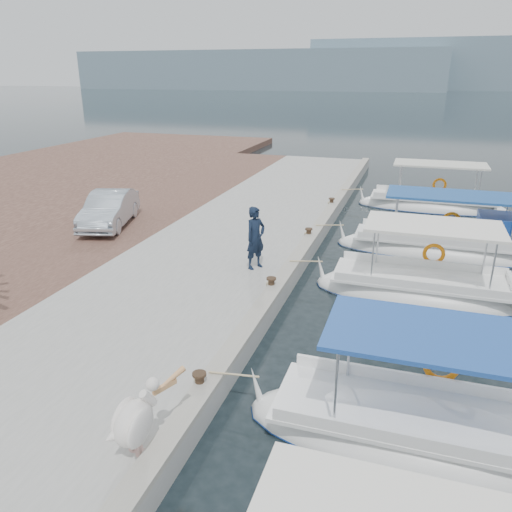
{
  "coord_description": "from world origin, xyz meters",
  "views": [
    {
      "loc": [
        3.23,
        -11.02,
        6.29
      ],
      "look_at": [
        -1.0,
        2.1,
        1.2
      ],
      "focal_mm": 35.0,
      "sensor_mm": 36.0,
      "label": 1
    }
  ],
  "objects": [
    {
      "name": "pelican",
      "position": [
        -0.59,
        -5.42,
        1.12
      ],
      "size": [
        0.88,
        1.52,
        1.2
      ],
      "color": "tan",
      "rests_on": "concrete_quay"
    },
    {
      "name": "fisherman",
      "position": [
        -1.28,
        2.9,
        1.48
      ],
      "size": [
        0.77,
        0.86,
        1.97
      ],
      "primitive_type": "imported",
      "rotation": [
        0.0,
        0.0,
        1.05
      ],
      "color": "black",
      "rests_on": "concrete_quay"
    },
    {
      "name": "fishing_caique_b",
      "position": [
        3.79,
        -3.16,
        0.13
      ],
      "size": [
        6.41,
        2.26,
        2.83
      ],
      "color": "white",
      "rests_on": "ground"
    },
    {
      "name": "quay_curb",
      "position": [
        -0.22,
        5.0,
        0.56
      ],
      "size": [
        0.44,
        40.0,
        0.12
      ],
      "primitive_type": "cube",
      "color": "gray",
      "rests_on": "concrete_quay"
    },
    {
      "name": "fishing_caique_d",
      "position": [
        4.52,
        7.58,
        0.19
      ],
      "size": [
        7.66,
        2.22,
        2.83
      ],
      "color": "white",
      "rests_on": "ground"
    },
    {
      "name": "parked_car",
      "position": [
        -8.24,
        5.49,
        1.18
      ],
      "size": [
        2.53,
        4.34,
        1.35
      ],
      "primitive_type": "imported",
      "rotation": [
        0.0,
        0.0,
        0.29
      ],
      "color": "#B1BECB",
      "rests_on": "cobblestone_strip"
    },
    {
      "name": "concrete_quay",
      "position": [
        -3.0,
        5.0,
        0.25
      ],
      "size": [
        6.0,
        40.0,
        0.5
      ],
      "primitive_type": "cube",
      "color": "#979792",
      "rests_on": "ground"
    },
    {
      "name": "mooring_bollards",
      "position": [
        -0.35,
        1.5,
        0.69
      ],
      "size": [
        0.28,
        20.28,
        0.33
      ],
      "color": "black",
      "rests_on": "concrete_quay"
    },
    {
      "name": "ground",
      "position": [
        0.0,
        0.0,
        0.0
      ],
      "size": [
        400.0,
        400.0,
        0.0
      ],
      "primitive_type": "plane",
      "color": "black",
      "rests_on": "ground"
    },
    {
      "name": "fishing_caique_c",
      "position": [
        3.73,
        3.43,
        0.13
      ],
      "size": [
        6.28,
        2.31,
        2.83
      ],
      "color": "white",
      "rests_on": "ground"
    },
    {
      "name": "distant_hills",
      "position": [
        29.61,
        201.49,
        7.61
      ],
      "size": [
        330.0,
        60.0,
        18.0
      ],
      "color": "slate",
      "rests_on": "ground"
    },
    {
      "name": "cobblestone_strip",
      "position": [
        -8.0,
        5.0,
        0.25
      ],
      "size": [
        4.0,
        40.0,
        0.5
      ],
      "primitive_type": "cube",
      "color": "#4F322A",
      "rests_on": "ground"
    },
    {
      "name": "fishing_caique_e",
      "position": [
        4.13,
        14.22,
        0.12
      ],
      "size": [
        7.08,
        2.2,
        2.83
      ],
      "color": "white",
      "rests_on": "ground"
    }
  ]
}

